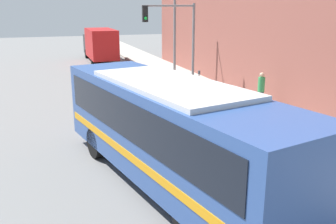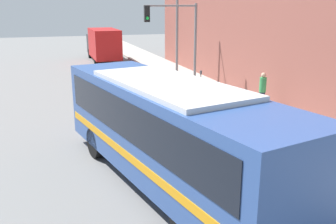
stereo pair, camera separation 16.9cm
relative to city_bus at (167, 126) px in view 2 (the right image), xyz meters
name	(u,v)px [view 2 (the right image)]	position (x,y,z in m)	size (l,w,h in m)	color
ground_plane	(177,186)	(0.24, -0.20, -1.83)	(120.00, 120.00, 0.00)	slate
sidewalk	(166,69)	(6.34, 19.80, -1.74)	(3.19, 70.00, 0.18)	#A8A399
city_bus	(167,126)	(0.00, 0.00, 0.00)	(4.63, 10.35, 3.15)	#2D4C8C
delivery_truck	(103,44)	(2.17, 26.84, -0.15)	(2.35, 7.81, 3.10)	#B21919
fire_hydrant	(257,116)	(5.34, 3.86, -1.28)	(0.21, 0.29, 0.74)	red
traffic_light_pole	(178,31)	(4.35, 11.44, 1.90)	(3.28, 0.35, 5.16)	slate
parking_meter	(201,78)	(5.34, 10.13, -0.72)	(0.14, 0.14, 1.38)	slate
street_lamp	(171,19)	(5.18, 15.07, 2.48)	(2.91, 0.28, 6.85)	slate
pedestrian_near_corner	(262,90)	(6.94, 6.05, -0.71)	(0.34, 0.34, 1.84)	#23283D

